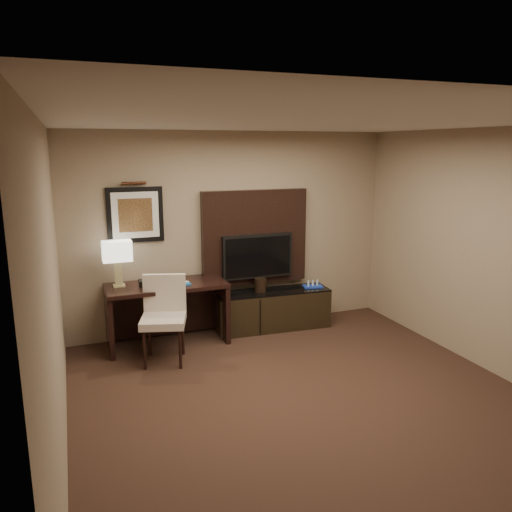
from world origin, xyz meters
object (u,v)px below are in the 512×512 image
tv (257,256)px  table_lamp (118,263)px  desk (168,314)px  credenza (272,309)px  desk_chair (163,320)px  ice_bucket (260,285)px  desk_phone (147,282)px  minibar_tray (313,284)px

tv → table_lamp: (-1.87, -0.09, 0.07)m
desk → credenza: bearing=1.2°
desk_chair → ice_bucket: bearing=39.8°
credenza → desk_chair: 1.74m
credenza → table_lamp: bearing=-178.1°
desk → desk_chair: desk_chair is taller
tv → desk_chair: tv is taller
credenza → desk_phone: bearing=-175.3°
desk_chair → ice_bucket: desk_chair is taller
desk → desk_phone: size_ratio=8.19×
desk_chair → ice_bucket: size_ratio=5.76×
desk_chair → desk_phone: (-0.09, 0.54, 0.32)m
tv → credenza: bearing=-39.2°
table_lamp → tv: bearing=2.7°
table_lamp → minibar_tray: 2.69m
credenza → minibar_tray: size_ratio=5.93×
desk_chair → credenza: bearing=36.6°
credenza → ice_bucket: (-0.17, 0.03, 0.36)m
desk → credenza: 1.48m
ice_bucket → minibar_tray: (0.77, -0.06, -0.04)m
minibar_tray → credenza: bearing=176.9°
tv → desk_phone: (-1.54, -0.18, -0.17)m
credenza → ice_bucket: size_ratio=8.72×
tv → table_lamp: size_ratio=1.73×
desk → minibar_tray: bearing=-0.3°
tv → desk_phone: size_ratio=5.46×
tv → ice_bucket: tv is taller
minibar_tray → ice_bucket: bearing=175.2°
ice_bucket → minibar_tray: ice_bucket is taller
table_lamp → desk_phone: table_lamp is taller
desk → desk_chair: (-0.15, -0.53, 0.12)m
ice_bucket → minibar_tray: bearing=-4.8°
desk → table_lamp: bearing=169.1°
credenza → table_lamp: 2.20m
desk_phone → ice_bucket: size_ratio=1.01×
desk → table_lamp: size_ratio=2.59×
desk_phone → minibar_tray: size_ratio=0.68×
desk_phone → minibar_tray: desk_phone is taller
table_lamp → ice_bucket: size_ratio=3.18×
credenza → minibar_tray: (0.60, -0.03, 0.32)m
desk_chair → table_lamp: (-0.42, 0.63, 0.57)m
credenza → minibar_tray: bearing=0.2°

